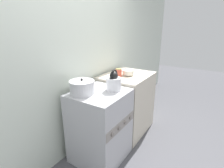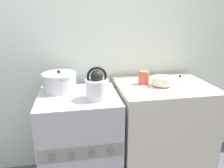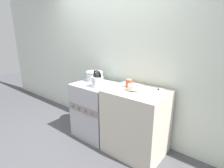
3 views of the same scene
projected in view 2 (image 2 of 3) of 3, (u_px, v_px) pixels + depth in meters
The scene contains 8 objects.
wall_back at pixel (75, 45), 2.04m from camera, with size 7.00×0.06×2.50m.
stove at pixel (80, 143), 1.90m from camera, with size 0.64×0.62×0.90m.
counter at pixel (161, 132), 2.05m from camera, with size 0.80×0.64×0.94m.
kettle at pixel (97, 86), 1.66m from camera, with size 0.22×0.18×0.25m.
cooking_pot at pixel (60, 82), 1.83m from camera, with size 0.28×0.28×0.18m.
enamel_bowl at pixel (162, 81), 1.85m from camera, with size 0.17×0.17×0.08m.
storage_jar at pixel (144, 78), 1.91m from camera, with size 0.09×0.09×0.12m.
loose_pot_lid at pixel (180, 78), 2.09m from camera, with size 0.20×0.20×0.03m.
Camera 2 is at (-0.03, -1.37, 1.53)m, focal length 35.00 mm.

